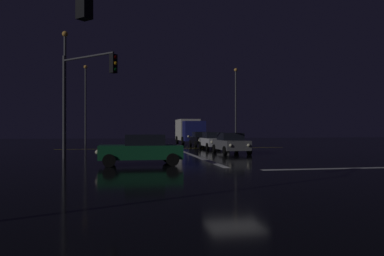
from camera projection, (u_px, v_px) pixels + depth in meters
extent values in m
cube|color=black|center=(235.00, 172.00, 16.65)|extent=(120.00, 120.00, 0.10)
cube|color=white|center=(198.00, 157.00, 24.61)|extent=(0.35, 13.85, 0.01)
cube|color=yellow|center=(174.00, 148.00, 36.02)|extent=(22.00, 0.15, 0.01)
cube|color=slate|center=(231.00, 145.00, 28.21)|extent=(1.80, 4.20, 0.70)
cube|color=black|center=(230.00, 136.00, 28.41)|extent=(1.60, 2.00, 0.55)
cylinder|color=black|center=(249.00, 150.00, 26.85)|extent=(0.22, 0.64, 0.64)
cylinder|color=black|center=(225.00, 151.00, 26.52)|extent=(0.22, 0.64, 0.64)
cylinder|color=black|center=(236.00, 148.00, 29.89)|extent=(0.22, 0.64, 0.64)
cylinder|color=black|center=(214.00, 148.00, 29.57)|extent=(0.22, 0.64, 0.64)
sphere|color=#F9EFC6|center=(249.00, 145.00, 26.24)|extent=(0.22, 0.22, 0.22)
sphere|color=#F9EFC6|center=(231.00, 145.00, 26.01)|extent=(0.22, 0.22, 0.22)
cube|color=silver|center=(213.00, 142.00, 34.52)|extent=(1.80, 4.20, 0.70)
cube|color=black|center=(213.00, 135.00, 34.72)|extent=(1.60, 2.00, 0.55)
cylinder|color=black|center=(228.00, 146.00, 33.15)|extent=(0.22, 0.64, 0.64)
cylinder|color=black|center=(208.00, 147.00, 32.83)|extent=(0.22, 0.64, 0.64)
cylinder|color=black|center=(219.00, 145.00, 36.20)|extent=(0.22, 0.64, 0.64)
cylinder|color=black|center=(200.00, 145.00, 35.88)|extent=(0.22, 0.64, 0.64)
sphere|color=#F9EFC6|center=(227.00, 142.00, 32.55)|extent=(0.22, 0.22, 0.22)
sphere|color=#F9EFC6|center=(212.00, 142.00, 32.31)|extent=(0.22, 0.22, 0.22)
cube|color=black|center=(201.00, 140.00, 39.81)|extent=(1.80, 4.20, 0.70)
cube|color=black|center=(201.00, 134.00, 40.01)|extent=(1.60, 2.00, 0.55)
cylinder|color=black|center=(213.00, 144.00, 38.45)|extent=(0.22, 0.64, 0.64)
cylinder|color=black|center=(196.00, 144.00, 38.12)|extent=(0.22, 0.64, 0.64)
cylinder|color=black|center=(206.00, 143.00, 41.50)|extent=(0.22, 0.64, 0.64)
cylinder|color=black|center=(190.00, 143.00, 41.17)|extent=(0.22, 0.64, 0.64)
sphere|color=#F9EFC6|center=(212.00, 140.00, 37.84)|extent=(0.22, 0.22, 0.22)
sphere|color=#F9EFC6|center=(199.00, 140.00, 37.61)|extent=(0.22, 0.22, 0.22)
cube|color=navy|center=(194.00, 131.00, 43.46)|extent=(2.40, 2.20, 2.30)
cube|color=silver|center=(187.00, 130.00, 47.89)|extent=(2.40, 5.00, 2.60)
cylinder|color=black|center=(203.00, 141.00, 44.27)|extent=(0.28, 0.96, 0.96)
cylinder|color=black|center=(183.00, 141.00, 43.83)|extent=(0.28, 0.96, 0.96)
cylinder|color=black|center=(195.00, 140.00, 48.89)|extent=(0.28, 0.96, 0.96)
cylinder|color=black|center=(177.00, 140.00, 48.45)|extent=(0.28, 0.96, 0.96)
sphere|color=#F9EFC6|center=(203.00, 136.00, 42.48)|extent=(0.26, 0.26, 0.26)
sphere|color=#F9EFC6|center=(188.00, 136.00, 42.18)|extent=(0.26, 0.26, 0.26)
cube|color=#14512D|center=(140.00, 152.00, 19.33)|extent=(4.20, 1.80, 0.70)
cube|color=black|center=(144.00, 140.00, 19.37)|extent=(2.00, 1.60, 0.55)
cylinder|color=black|center=(109.00, 161.00, 18.17)|extent=(0.64, 0.22, 0.64)
cylinder|color=black|center=(110.00, 158.00, 19.94)|extent=(0.64, 0.22, 0.64)
cylinder|color=black|center=(173.00, 160.00, 18.73)|extent=(0.64, 0.22, 0.64)
cylinder|color=black|center=(168.00, 157.00, 20.50)|extent=(0.64, 0.22, 0.64)
sphere|color=#F9EFC6|center=(97.00, 152.00, 18.31)|extent=(0.22, 0.22, 0.22)
sphere|color=#F9EFC6|center=(99.00, 151.00, 19.59)|extent=(0.22, 0.22, 0.22)
sphere|color=orange|center=(89.00, 1.00, 9.96)|extent=(0.22, 0.22, 0.22)
sphere|color=black|center=(89.00, 14.00, 9.96)|extent=(0.22, 0.22, 0.22)
cylinder|color=#4C4C51|center=(64.00, 107.00, 23.47)|extent=(0.18, 0.18, 6.43)
cylinder|color=#4C4C51|center=(87.00, 57.00, 22.24)|extent=(3.18, 3.18, 0.12)
cube|color=black|center=(113.00, 64.00, 20.99)|extent=(0.46, 0.46, 1.05)
sphere|color=black|center=(115.00, 57.00, 20.91)|extent=(0.22, 0.22, 0.22)
sphere|color=orange|center=(115.00, 63.00, 20.90)|extent=(0.22, 0.22, 0.22)
sphere|color=black|center=(115.00, 70.00, 20.90)|extent=(0.22, 0.22, 0.22)
cylinder|color=#424247|center=(65.00, 95.00, 28.46)|extent=(0.20, 0.20, 8.89)
sphere|color=#F9AD47|center=(65.00, 34.00, 28.48)|extent=(0.44, 0.44, 0.44)
cylinder|color=#424247|center=(236.00, 108.00, 47.53)|extent=(0.20, 0.20, 9.17)
sphere|color=#F9AD47|center=(236.00, 70.00, 47.55)|extent=(0.44, 0.44, 0.44)
cylinder|color=#424247|center=(86.00, 107.00, 44.20)|extent=(0.20, 0.20, 8.99)
sphere|color=#F9AD47|center=(86.00, 67.00, 44.21)|extent=(0.44, 0.44, 0.44)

